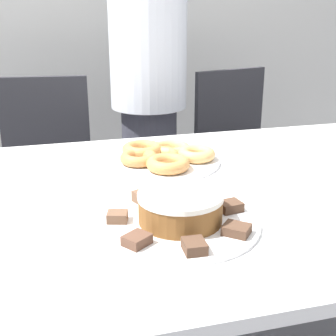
{
  "coord_description": "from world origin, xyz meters",
  "views": [
    {
      "loc": [
        -0.27,
        -1.11,
        1.21
      ],
      "look_at": [
        0.03,
        0.02,
        0.8
      ],
      "focal_mm": 50.0,
      "sensor_mm": 36.0,
      "label": 1
    }
  ],
  "objects_px": {
    "plate_cake": "(178,223)",
    "frosted_cake": "(178,207)",
    "person_standing": "(149,95)",
    "office_chair_right": "(245,170)",
    "office_chair_left": "(47,188)",
    "plate_donuts": "(161,161)"
  },
  "relations": [
    {
      "from": "office_chair_left",
      "to": "frosted_cake",
      "type": "height_order",
      "value": "office_chair_left"
    },
    {
      "from": "person_standing",
      "to": "plate_cake",
      "type": "distance_m",
      "value": 1.13
    },
    {
      "from": "office_chair_right",
      "to": "plate_donuts",
      "type": "distance_m",
      "value": 0.92
    },
    {
      "from": "person_standing",
      "to": "plate_cake",
      "type": "height_order",
      "value": "person_standing"
    },
    {
      "from": "person_standing",
      "to": "plate_cake",
      "type": "relative_size",
      "value": 4.33
    },
    {
      "from": "person_standing",
      "to": "plate_cake",
      "type": "xyz_separation_m",
      "value": [
        -0.19,
        -1.12,
        -0.08
      ]
    },
    {
      "from": "plate_cake",
      "to": "plate_donuts",
      "type": "xyz_separation_m",
      "value": [
        0.07,
        0.44,
        0.0
      ]
    },
    {
      "from": "office_chair_left",
      "to": "plate_donuts",
      "type": "xyz_separation_m",
      "value": [
        0.36,
        -0.64,
        0.31
      ]
    },
    {
      "from": "office_chair_left",
      "to": "person_standing",
      "type": "bearing_deg",
      "value": 11.78
    },
    {
      "from": "office_chair_left",
      "to": "frosted_cake",
      "type": "relative_size",
      "value": 4.71
    },
    {
      "from": "plate_cake",
      "to": "frosted_cake",
      "type": "height_order",
      "value": "frosted_cake"
    },
    {
      "from": "plate_cake",
      "to": "frosted_cake",
      "type": "xyz_separation_m",
      "value": [
        0.0,
        0.0,
        0.04
      ]
    },
    {
      "from": "office_chair_right",
      "to": "frosted_cake",
      "type": "relative_size",
      "value": 4.71
    },
    {
      "from": "person_standing",
      "to": "frosted_cake",
      "type": "distance_m",
      "value": 1.13
    },
    {
      "from": "plate_cake",
      "to": "person_standing",
      "type": "bearing_deg",
      "value": 80.53
    },
    {
      "from": "person_standing",
      "to": "office_chair_left",
      "type": "relative_size",
      "value": 1.72
    },
    {
      "from": "office_chair_right",
      "to": "frosted_cake",
      "type": "xyz_separation_m",
      "value": [
        -0.66,
        -1.08,
        0.35
      ]
    },
    {
      "from": "frosted_cake",
      "to": "office_chair_right",
      "type": "bearing_deg",
      "value": 58.63
    },
    {
      "from": "person_standing",
      "to": "office_chair_left",
      "type": "bearing_deg",
      "value": -175.65
    },
    {
      "from": "office_chair_right",
      "to": "plate_donuts",
      "type": "relative_size",
      "value": 2.43
    },
    {
      "from": "office_chair_left",
      "to": "office_chair_right",
      "type": "distance_m",
      "value": 0.95
    },
    {
      "from": "plate_cake",
      "to": "office_chair_right",
      "type": "bearing_deg",
      "value": 58.63
    }
  ]
}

